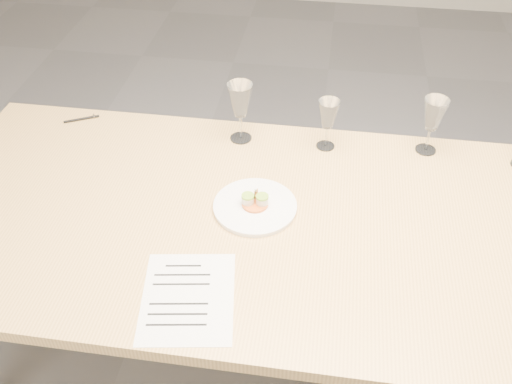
# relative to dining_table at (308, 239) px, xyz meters

# --- Properties ---
(ground) EXTENTS (7.00, 7.00, 0.00)m
(ground) POSITION_rel_dining_table_xyz_m (0.00, 0.00, -0.68)
(ground) COLOR slate
(ground) RESTS_ON ground
(dining_table) EXTENTS (2.40, 1.00, 0.75)m
(dining_table) POSITION_rel_dining_table_xyz_m (0.00, 0.00, 0.00)
(dining_table) COLOR tan
(dining_table) RESTS_ON ground
(dinner_plate) EXTENTS (0.26, 0.26, 0.07)m
(dinner_plate) POSITION_rel_dining_table_xyz_m (-0.17, 0.04, 0.08)
(dinner_plate) COLOR white
(dinner_plate) RESTS_ON dining_table
(recipe_sheet) EXTENTS (0.28, 0.34, 0.00)m
(recipe_sheet) POSITION_rel_dining_table_xyz_m (-0.29, -0.33, 0.07)
(recipe_sheet) COLOR white
(recipe_sheet) RESTS_ON dining_table
(ballpoint_pen) EXTENTS (0.12, 0.07, 0.01)m
(ballpoint_pen) POSITION_rel_dining_table_xyz_m (-0.88, 0.43, 0.07)
(ballpoint_pen) COLOR black
(ballpoint_pen) RESTS_ON dining_table
(wine_glass_0) EXTENTS (0.09, 0.09, 0.22)m
(wine_glass_0) POSITION_rel_dining_table_xyz_m (-0.27, 0.40, 0.22)
(wine_glass_0) COLOR white
(wine_glass_0) RESTS_ON dining_table
(wine_glass_1) EXTENTS (0.07, 0.07, 0.18)m
(wine_glass_1) POSITION_rel_dining_table_xyz_m (0.03, 0.39, 0.20)
(wine_glass_1) COLOR white
(wine_glass_1) RESTS_ON dining_table
(wine_glass_2) EXTENTS (0.08, 0.08, 0.20)m
(wine_glass_2) POSITION_rel_dining_table_xyz_m (0.37, 0.42, 0.21)
(wine_glass_2) COLOR white
(wine_glass_2) RESTS_ON dining_table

